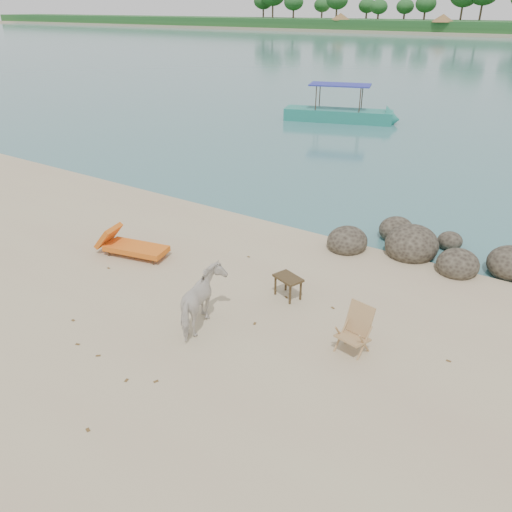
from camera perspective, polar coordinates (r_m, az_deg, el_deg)
The scene contains 7 objects.
boulders at distance 15.09m, azimuth 19.28°, elevation 0.54°, with size 6.40×2.95×1.13m.
cow at distance 11.05m, azimuth -6.11°, elevation -5.27°, with size 0.72×1.58×1.33m, color silver.
side_table at distance 12.30m, azimuth 3.66°, elevation -3.70°, with size 0.70×0.45×0.56m, color #302313, non-canonical shape.
lounge_chair at distance 14.68m, azimuth -13.56°, elevation 1.14°, with size 2.27×0.80×0.68m, color orange, non-canonical shape.
deck_chair at distance 10.53m, azimuth 11.04°, elevation -8.61°, with size 0.63×0.69×0.98m, color tan, non-canonical shape.
boat_near at distance 32.70m, azimuth 9.55°, elevation 18.15°, with size 7.47×1.68×3.62m, color #217A6B, non-canonical shape.
dead_leaves at distance 11.04m, azimuth -6.37°, elevation -9.48°, with size 8.97×7.04×0.00m.
Camera 1 is at (5.69, -7.10, 6.50)m, focal length 35.00 mm.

